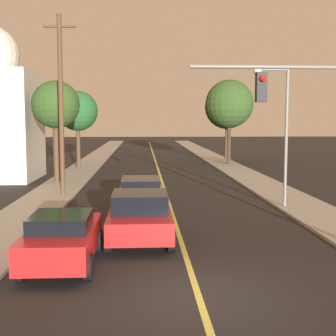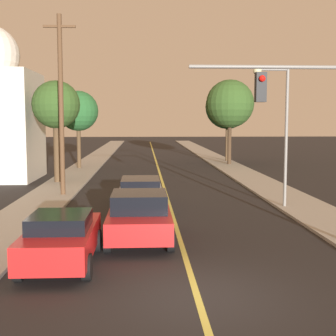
% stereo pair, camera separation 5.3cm
% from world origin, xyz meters
% --- Properties ---
extents(ground_plane, '(200.00, 200.00, 0.00)m').
position_xyz_m(ground_plane, '(0.00, 0.00, 0.00)').
color(ground_plane, black).
extents(road_surface, '(9.39, 80.00, 0.01)m').
position_xyz_m(road_surface, '(0.00, 36.00, 0.01)').
color(road_surface, black).
rests_on(road_surface, ground).
extents(sidewalk_left, '(2.50, 80.00, 0.12)m').
position_xyz_m(sidewalk_left, '(-5.95, 36.00, 0.06)').
color(sidewalk_left, '#9E998E').
rests_on(sidewalk_left, ground).
extents(sidewalk_right, '(2.50, 80.00, 0.12)m').
position_xyz_m(sidewalk_right, '(5.95, 36.00, 0.06)').
color(sidewalk_right, '#9E998E').
rests_on(sidewalk_right, ground).
extents(car_near_lane_front, '(2.09, 4.30, 1.61)m').
position_xyz_m(car_near_lane_front, '(-1.32, 4.89, 0.82)').
color(car_near_lane_front, red).
rests_on(car_near_lane_front, ground).
extents(car_near_lane_second, '(2.00, 5.14, 1.35)m').
position_xyz_m(car_near_lane_second, '(-1.32, 10.63, 0.70)').
color(car_near_lane_second, white).
rests_on(car_near_lane_second, ground).
extents(car_outer_lane_front, '(1.86, 4.02, 1.44)m').
position_xyz_m(car_outer_lane_front, '(-3.38, 2.44, 0.76)').
color(car_outer_lane_front, red).
rests_on(car_outer_lane_front, ground).
extents(traffic_signal_mast, '(4.98, 0.42, 5.64)m').
position_xyz_m(traffic_signal_mast, '(3.90, 4.31, 3.98)').
color(traffic_signal_mast, slate).
rests_on(traffic_signal_mast, ground).
extents(streetlamp_right, '(1.58, 0.36, 6.08)m').
position_xyz_m(streetlamp_right, '(4.66, 10.15, 4.09)').
color(streetlamp_right, slate).
rests_on(streetlamp_right, ground).
extents(utility_pole_left, '(1.60, 0.24, 8.99)m').
position_xyz_m(utility_pole_left, '(-5.30, 13.95, 4.78)').
color(utility_pole_left, '#513823').
rests_on(utility_pole_left, ground).
extents(tree_left_near, '(3.16, 3.16, 6.08)m').
position_xyz_m(tree_left_near, '(-6.30, 27.37, 4.59)').
color(tree_left_near, '#4C3823').
rests_on(tree_left_near, ground).
extents(tree_left_far, '(2.91, 2.91, 6.17)m').
position_xyz_m(tree_left_far, '(-6.47, 18.96, 4.76)').
color(tree_left_far, '#4C3823').
rests_on(tree_left_far, ground).
extents(tree_right_near, '(4.09, 4.09, 7.05)m').
position_xyz_m(tree_right_near, '(6.59, 33.23, 5.11)').
color(tree_right_near, '#4C3823').
rests_on(tree_right_near, ground).
extents(tree_right_far, '(4.12, 4.12, 7.24)m').
position_xyz_m(tree_right_far, '(6.25, 30.11, 5.28)').
color(tree_right_far, '#3D2B1C').
rests_on(tree_right_far, ground).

